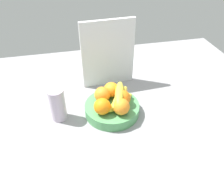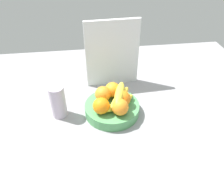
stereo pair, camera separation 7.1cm
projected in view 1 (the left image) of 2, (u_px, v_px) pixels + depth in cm
name	position (u px, v px, depth cm)	size (l,w,h in cm)	color
ground_plane	(110.00, 116.00, 109.39)	(180.00, 140.00, 3.00)	gray
fruit_bowl	(112.00, 109.00, 107.73)	(25.65, 25.65, 4.94)	#4F9A5A
orange_front_left	(102.00, 95.00, 106.15)	(7.48, 7.48, 7.48)	orange
orange_front_right	(102.00, 106.00, 99.47)	(7.48, 7.48, 7.48)	orange
orange_center	(121.00, 107.00, 99.37)	(7.48, 7.48, 7.48)	orange
orange_back_left	(123.00, 99.00, 103.77)	(7.48, 7.48, 7.48)	orange
orange_back_right	(111.00, 90.00, 109.13)	(7.48, 7.48, 7.48)	orange
banana_bunch	(120.00, 97.00, 103.74)	(16.19, 17.43, 8.40)	yellow
cutting_board	(108.00, 54.00, 118.03)	(28.00, 1.80, 36.00)	white
thermos_tumbler	(58.00, 105.00, 101.56)	(7.06, 7.06, 15.89)	#BEAEC3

